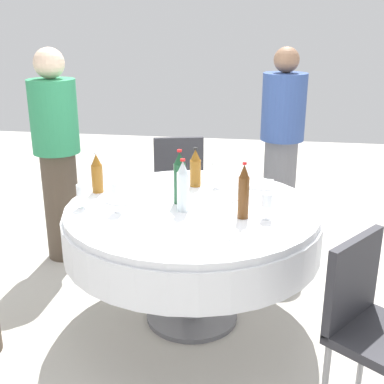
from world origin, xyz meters
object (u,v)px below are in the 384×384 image
(wine_glass_mid, at_px, (217,170))
(wine_glass_near, at_px, (82,192))
(wine_glass_left, at_px, (267,201))
(person_rear, at_px, (57,153))
(chair_mid, at_px, (178,176))
(bottle_brown_right, at_px, (244,192))
(plate_far, at_px, (223,196))
(dining_table, at_px, (192,229))
(bottle_amber_left, at_px, (195,168))
(bottle_amber_outer, at_px, (97,174))
(bottle_dark_green_north, at_px, (180,178))
(plate_east, at_px, (123,198))
(bottle_clear_rear, at_px, (183,187))
(wine_glass_outer, at_px, (118,191))
(person_right, at_px, (281,145))
(chair_near, at_px, (371,319))

(wine_glass_mid, bearing_deg, wine_glass_near, -56.39)
(wine_glass_left, bearing_deg, wine_glass_mid, -146.34)
(person_rear, relative_size, chair_mid, 1.82)
(bottle_brown_right, relative_size, plate_far, 1.51)
(dining_table, bearing_deg, person_rear, -122.29)
(person_rear, bearing_deg, wine_glass_near, -116.14)
(bottle_amber_left, bearing_deg, bottle_amber_outer, -69.95)
(bottle_dark_green_north, relative_size, plate_far, 1.55)
(bottle_brown_right, height_order, chair_mid, bottle_brown_right)
(bottle_dark_green_north, height_order, wine_glass_left, bottle_dark_green_north)
(plate_east, bearing_deg, bottle_brown_right, 75.73)
(bottle_dark_green_north, height_order, bottle_amber_outer, bottle_dark_green_north)
(bottle_dark_green_north, height_order, wine_glass_near, bottle_dark_green_north)
(bottle_clear_rear, distance_m, wine_glass_mid, 0.46)
(wine_glass_outer, height_order, plate_far, wine_glass_outer)
(bottle_dark_green_north, height_order, plate_far, bottle_dark_green_north)
(bottle_amber_outer, xyz_separation_m, wine_glass_near, (0.27, 0.01, -0.02))
(bottle_brown_right, bearing_deg, person_right, 170.99)
(bottle_amber_outer, bearing_deg, person_rear, -137.82)
(chair_mid, bearing_deg, chair_near, -72.16)
(bottle_clear_rear, bearing_deg, chair_near, 57.41)
(dining_table, height_order, wine_glass_near, wine_glass_near)
(wine_glass_outer, xyz_separation_m, plate_east, (-0.19, -0.03, -0.11))
(plate_far, xyz_separation_m, person_rear, (-0.53, -1.28, 0.08))
(chair_near, bearing_deg, wine_glass_outer, -75.20)
(plate_east, bearing_deg, wine_glass_left, 78.36)
(wine_glass_left, height_order, plate_east, wine_glass_left)
(chair_near, bearing_deg, dining_table, -90.00)
(dining_table, bearing_deg, wine_glass_mid, 164.05)
(plate_far, bearing_deg, person_rear, -112.74)
(bottle_amber_left, height_order, chair_mid, bottle_amber_left)
(bottle_amber_outer, xyz_separation_m, plate_east, (0.11, 0.19, -0.11))
(bottle_amber_left, bearing_deg, bottle_clear_rear, -0.36)
(bottle_clear_rear, relative_size, plate_far, 1.45)
(wine_glass_near, height_order, person_rear, person_rear)
(dining_table, bearing_deg, wine_glass_left, 73.07)
(wine_glass_outer, height_order, plate_east, wine_glass_outer)
(bottle_clear_rear, relative_size, plate_east, 1.31)
(bottle_dark_green_north, bearing_deg, wine_glass_mid, 150.38)
(person_rear, bearing_deg, bottle_amber_left, -75.16)
(bottle_brown_right, relative_size, chair_near, 0.36)
(plate_east, xyz_separation_m, chair_mid, (-1.23, 0.10, -0.23))
(bottle_clear_rear, distance_m, person_right, 1.45)
(plate_far, xyz_separation_m, chair_mid, (-1.10, -0.48, -0.23))
(plate_east, relative_size, chair_mid, 0.26)
(plate_far, xyz_separation_m, plate_east, (0.12, -0.58, 0.00))
(person_right, bearing_deg, bottle_amber_left, -99.38)
(plate_far, height_order, chair_mid, chair_mid)
(bottle_amber_left, bearing_deg, person_right, 148.19)
(person_rear, distance_m, chair_mid, 1.03)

